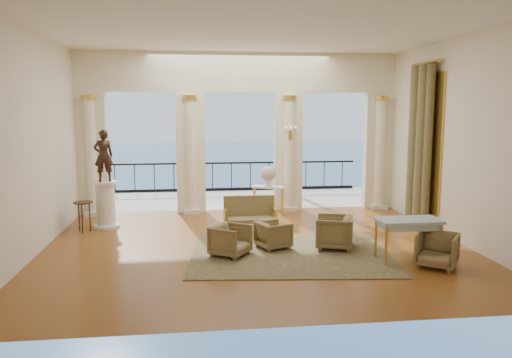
{
  "coord_description": "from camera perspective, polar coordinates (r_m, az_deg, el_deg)",
  "views": [
    {
      "loc": [
        -1.24,
        -10.35,
        2.98
      ],
      "look_at": [
        0.07,
        0.6,
        1.39
      ],
      "focal_mm": 35.0,
      "sensor_mm": 36.0,
      "label": 1
    }
  ],
  "objects": [
    {
      "name": "armchair_a",
      "position": [
        10.14,
        -2.94,
        -6.85
      ],
      "size": [
        0.9,
        0.91,
        0.69
      ],
      "primitive_type": "imported",
      "rotation": [
        0.0,
        0.0,
        0.96
      ],
      "color": "#4D4024",
      "rests_on": "ground"
    },
    {
      "name": "floor",
      "position": [
        10.84,
        -0.02,
        -7.74
      ],
      "size": [
        9.0,
        9.0,
        0.0
      ],
      "primitive_type": "plane",
      "color": "#4F240F",
      "rests_on": "ground"
    },
    {
      "name": "armchair_b",
      "position": [
        10.02,
        20.0,
        -7.46
      ],
      "size": [
        0.95,
        0.94,
        0.72
      ],
      "primitive_type": "imported",
      "rotation": [
        0.0,
        0.0,
        -0.65
      ],
      "color": "#4D4024",
      "rests_on": "ground"
    },
    {
      "name": "statue",
      "position": [
        12.76,
        -17.03,
        2.56
      ],
      "size": [
        0.54,
        0.44,
        1.27
      ],
      "primitive_type": "imported",
      "rotation": [
        0.0,
        0.0,
        3.48
      ],
      "color": "#321F16",
      "rests_on": "pedestal"
    },
    {
      "name": "side_table",
      "position": [
        12.64,
        -19.15,
        -2.94
      ],
      "size": [
        0.46,
        0.46,
        0.74
      ],
      "color": "black",
      "rests_on": "ground"
    },
    {
      "name": "urn",
      "position": [
        13.67,
        1.43,
        0.49
      ],
      "size": [
        0.42,
        0.42,
        0.56
      ],
      "color": "white",
      "rests_on": "console_table"
    },
    {
      "name": "room_walls",
      "position": [
        9.32,
        0.8,
        7.58
      ],
      "size": [
        9.0,
        9.0,
        9.0
      ],
      "color": "#F4E7CC",
      "rests_on": "ground"
    },
    {
      "name": "window_frame",
      "position": [
        13.19,
        18.88,
        3.94
      ],
      "size": [
        0.04,
        1.6,
        3.4
      ],
      "primitive_type": "cube",
      "color": "gold",
      "rests_on": "room_walls"
    },
    {
      "name": "armchair_c",
      "position": [
        10.77,
        8.93,
        -5.83
      ],
      "size": [
        0.9,
        0.93,
        0.77
      ],
      "primitive_type": "imported",
      "rotation": [
        0.0,
        0.0,
        -1.88
      ],
      "color": "#4D4024",
      "rests_on": "ground"
    },
    {
      "name": "sea",
      "position": [
        70.94,
        -5.77,
        0.89
      ],
      "size": [
        160.0,
        160.0,
        0.0
      ],
      "primitive_type": "plane",
      "color": "#255583",
      "rests_on": "ground"
    },
    {
      "name": "pedestal",
      "position": [
        12.93,
        -16.8,
        -2.92
      ],
      "size": [
        0.64,
        0.64,
        1.17
      ],
      "color": "silver",
      "rests_on": "ground"
    },
    {
      "name": "terrace",
      "position": [
        16.48,
        -2.41,
        -2.39
      ],
      "size": [
        10.0,
        3.6,
        0.1
      ],
      "primitive_type": "cube",
      "color": "#A59B89",
      "rests_on": "ground"
    },
    {
      "name": "rug",
      "position": [
        10.35,
        3.96,
        -8.5
      ],
      "size": [
        4.31,
        3.51,
        0.02
      ],
      "primitive_type": "cube",
      "rotation": [
        0.0,
        0.0,
        -0.1
      ],
      "color": "#2B321A",
      "rests_on": "ground"
    },
    {
      "name": "palm_tree",
      "position": [
        17.3,
        4.06,
        11.87
      ],
      "size": [
        2.0,
        2.0,
        4.5
      ],
      "color": "#4C3823",
      "rests_on": "terrace"
    },
    {
      "name": "arcade",
      "position": [
        14.23,
        -1.85,
        6.6
      ],
      "size": [
        9.0,
        0.56,
        4.5
      ],
      "color": "beige",
      "rests_on": "ground"
    },
    {
      "name": "balustrade",
      "position": [
        17.98,
        -2.81,
        -0.02
      ],
      "size": [
        9.0,
        0.06,
        1.03
      ],
      "color": "black",
      "rests_on": "terrace"
    },
    {
      "name": "game_table",
      "position": [
        10.17,
        17.04,
        -4.87
      ],
      "size": [
        1.21,
        0.66,
        0.83
      ],
      "rotation": [
        0.0,
        0.0,
        -0.0
      ],
      "color": "#8DA8B2",
      "rests_on": "ground"
    },
    {
      "name": "curtain",
      "position": [
        13.11,
        18.13,
        3.6
      ],
      "size": [
        0.33,
        1.4,
        4.09
      ],
      "color": "brown",
      "rests_on": "ground"
    },
    {
      "name": "wall_sconce",
      "position": [
        14.13,
        3.95,
        5.13
      ],
      "size": [
        0.3,
        0.11,
        0.33
      ],
      "color": "gold",
      "rests_on": "arcade"
    },
    {
      "name": "console_table",
      "position": [
        13.74,
        1.42,
        -1.41
      ],
      "size": [
        0.93,
        0.65,
        0.83
      ],
      "rotation": [
        0.0,
        0.0,
        -0.39
      ],
      "color": "silver",
      "rests_on": "ground"
    },
    {
      "name": "settee",
      "position": [
        12.18,
        -0.72,
        -3.96
      ],
      "size": [
        1.26,
        0.54,
        0.84
      ],
      "rotation": [
        0.0,
        0.0,
        0.0
      ],
      "color": "#4D4024",
      "rests_on": "ground"
    },
    {
      "name": "headland",
      "position": [
        85.56,
        -26.5,
        3.34
      ],
      "size": [
        22.0,
        18.0,
        6.0
      ],
      "primitive_type": "cube",
      "color": "black",
      "rests_on": "sea"
    },
    {
      "name": "armchair_d",
      "position": [
        10.66,
        2.01,
        -6.25
      ],
      "size": [
        0.78,
        0.8,
        0.64
      ],
      "primitive_type": "imported",
      "rotation": [
        0.0,
        0.0,
        1.97
      ],
      "color": "#4D4024",
      "rests_on": "ground"
    }
  ]
}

